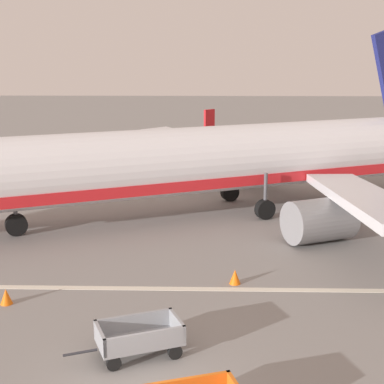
# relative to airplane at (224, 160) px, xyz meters

# --- Properties ---
(apron_stripe) EXTENTS (120.00, 0.36, 0.01)m
(apron_stripe) POSITION_rel_airplane_xyz_m (-2.65, -11.31, -3.05)
(apron_stripe) COLOR silver
(apron_stripe) RESTS_ON ground
(airplane) EXTENTS (35.73, 29.28, 11.34)m
(airplane) POSITION_rel_airplane_xyz_m (0.00, 0.00, 0.00)
(airplane) COLOR silver
(airplane) RESTS_ON ground
(baggage_cart_second_in_row) EXTENTS (3.57, 2.23, 1.07)m
(baggage_cart_second_in_row) POSITION_rel_airplane_xyz_m (-3.01, -16.45, -2.45)
(baggage_cart_second_in_row) COLOR gray
(baggage_cart_second_in_row) RESTS_ON ground
(traffic_cone_near_plane) EXTENTS (0.45, 0.45, 0.59)m
(traffic_cone_near_plane) POSITION_rel_airplane_xyz_m (0.16, -10.73, -2.76)
(traffic_cone_near_plane) COLOR orange
(traffic_cone_near_plane) RESTS_ON ground
(traffic_cone_mid_apron) EXTENTS (0.45, 0.45, 0.59)m
(traffic_cone_mid_apron) POSITION_rel_airplane_xyz_m (-8.30, -12.86, -2.76)
(traffic_cone_mid_apron) COLOR orange
(traffic_cone_mid_apron) RESTS_ON ground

